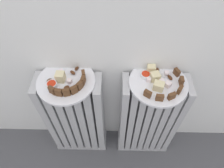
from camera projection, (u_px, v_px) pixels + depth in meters
The scene contains 36 objects.
radiator_left at pixel (77, 118), 1.16m from camera, with size 0.33×0.13×0.65m.
radiator_right at pixel (148, 119), 1.15m from camera, with size 0.33×0.13×0.65m.
plate_left at pixel (66, 81), 0.89m from camera, with size 0.26×0.26×0.01m, color white.
plate_right at pixel (158, 83), 0.89m from camera, with size 0.26×0.26×0.01m, color white.
dark_cake_slice_left_0 at pixel (52, 90), 0.83m from camera, with size 0.03×0.01×0.04m, color #56351E.
dark_cake_slice_left_1 at pixel (59, 93), 0.82m from camera, with size 0.03×0.01×0.04m, color #56351E.
dark_cake_slice_left_2 at pixel (66, 92), 0.82m from camera, with size 0.03×0.01×0.04m, color #56351E.
dark_cake_slice_left_3 at pixel (74, 90), 0.83m from camera, with size 0.03×0.01×0.04m, color #56351E.
dark_cake_slice_left_4 at pixel (80, 86), 0.84m from camera, with size 0.03×0.01×0.04m, color #56351E.
dark_cake_slice_left_5 at pixel (83, 80), 0.86m from camera, with size 0.03×0.01×0.04m, color #56351E.
dark_cake_slice_left_6 at pixel (84, 75), 0.88m from camera, with size 0.03×0.01×0.04m, color #56351E.
marble_cake_slice_left_0 at pixel (60, 77), 0.87m from camera, with size 0.04×0.04×0.04m, color beige.
turkish_delight_left_0 at pixel (69, 81), 0.87m from camera, with size 0.02×0.02×0.02m, color white.
turkish_delight_left_1 at pixel (61, 71), 0.91m from camera, with size 0.02×0.02×0.02m, color white.
medjool_date_left_0 at pixel (73, 72), 0.91m from camera, with size 0.03×0.02×0.02m, color #4C2814.
medjool_date_left_1 at pixel (67, 88), 0.85m from camera, with size 0.03×0.02×0.02m, color #4C2814.
medjool_date_left_2 at pixel (77, 69), 0.92m from camera, with size 0.02×0.02×0.02m, color #4C2814.
medjool_date_left_3 at pixel (49, 81), 0.88m from camera, with size 0.03×0.02×0.02m, color #4C2814.
jam_bowl_left at pixel (52, 85), 0.86m from camera, with size 0.05×0.05×0.02m.
dark_cake_slice_right_0 at pixel (148, 94), 0.82m from camera, with size 0.03×0.01×0.03m, color #56351E.
dark_cake_slice_right_1 at pixel (160, 98), 0.81m from camera, with size 0.03×0.01×0.03m, color #56351E.
dark_cake_slice_right_2 at pixel (172, 96), 0.82m from camera, with size 0.03×0.01×0.03m, color #56351E.
dark_cake_slice_right_3 at pixel (180, 90), 0.84m from camera, with size 0.03×0.01×0.03m, color #56351E.
dark_cake_slice_right_4 at pixel (181, 81), 0.87m from camera, with size 0.03×0.01×0.03m, color #56351E.
dark_cake_slice_right_5 at pixel (177, 72), 0.90m from camera, with size 0.03×0.01×0.03m, color #56351E.
marble_cake_slice_right_0 at pixel (155, 77), 0.88m from camera, with size 0.04×0.04×0.04m, color beige.
marble_cake_slice_right_1 at pixel (159, 86), 0.84m from camera, with size 0.04×0.04×0.04m, color beige.
marble_cake_slice_right_2 at pixel (151, 69), 0.90m from camera, with size 0.04×0.03×0.04m, color beige.
turkish_delight_right_0 at pixel (168, 84), 0.86m from camera, with size 0.02×0.02×0.02m, color white.
turkish_delight_right_1 at pixel (167, 73), 0.90m from camera, with size 0.02×0.02×0.02m, color white.
turkish_delight_right_2 at pixel (162, 81), 0.87m from camera, with size 0.02×0.02×0.02m, color white.
turkish_delight_right_3 at pixel (149, 80), 0.88m from camera, with size 0.02×0.02×0.02m, color white.
medjool_date_right_0 at pixel (170, 78), 0.89m from camera, with size 0.03×0.01×0.02m, color #4C2814.
medjool_date_right_1 at pixel (157, 70), 0.92m from camera, with size 0.02×0.02×0.01m, color #4C2814.
jam_bowl_right at pixel (146, 75), 0.89m from camera, with size 0.04×0.04×0.02m.
fork at pixel (162, 80), 0.89m from camera, with size 0.04×0.10×0.00m.
Camera 1 is at (0.01, -0.28, 1.35)m, focal length 32.08 mm.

